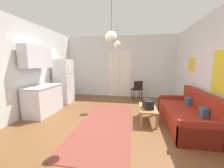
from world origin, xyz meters
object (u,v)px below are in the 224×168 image
Objects in this scene: handbag at (148,104)px; bamboo_vase at (148,103)px; coffee_table at (148,109)px; pendant_lamp_near at (111,37)px; refrigerator at (64,81)px; pendant_lamp_far at (117,44)px; couch at (188,115)px; accent_chair at (137,89)px.

bamboo_vase is at bearing 88.00° from handbag.
pendant_lamp_near is (-0.84, -1.00, 1.74)m from coffee_table.
pendant_lamp_near reaches higher than bamboo_vase.
handbag is 1.99m from pendant_lamp_near.
coffee_table is 0.52× the size of refrigerator.
coffee_table is 0.19m from handbag.
refrigerator reaches higher than bamboo_vase.
bamboo_vase is at bearing 51.75° from pendant_lamp_near.
coffee_table is at bearing -47.58° from pendant_lamp_far.
couch is 4.45m from refrigerator.
coffee_table is at bearing 174.18° from couch.
pendant_lamp_near is at bearing -45.26° from refrigerator.
pendant_lamp_far is (-1.98, 1.18, 1.94)m from couch.
accent_chair reaches higher than handbag.
coffee_table is (-0.99, 0.10, 0.07)m from couch.
pendant_lamp_far reaches higher than bamboo_vase.
coffee_table is 1.07× the size of accent_chair.
pendant_lamp_far is (-0.74, -1.13, 1.72)m from accent_chair.
pendant_lamp_near and pendant_lamp_far have the same top height.
refrigerator is (-4.16, 1.45, 0.59)m from couch.
pendant_lamp_near is (-1.83, -0.89, 1.80)m from couch.
accent_chair is 3.62m from pendant_lamp_near.
handbag is (-0.01, -0.16, 0.00)m from bamboo_vase.
handbag is at bearing 47.48° from pendant_lamp_near.
bamboo_vase is 1.18× the size of handbag.
pendant_lamp_far reaches higher than accent_chair.
bamboo_vase is 0.16m from handbag.
pendant_lamp_near reaches higher than coffee_table.
handbag is 0.42× the size of pendant_lamp_near.
accent_chair is 1.13× the size of pendant_lamp_far.
handbag is at bearing -93.14° from coffee_table.
bamboo_vase is 0.52× the size of accent_chair.
couch is at bearing 26.02° from pendant_lamp_near.
bamboo_vase is 2.15m from accent_chair.
couch is 4.90× the size of bamboo_vase.
bamboo_vase is at bearing -22.10° from refrigerator.
bamboo_vase is 2.07m from pendant_lamp_near.
accent_chair is at bearing 118.14° from couch.
refrigerator is (-3.16, 1.44, 0.35)m from handbag.
pendant_lamp_near is at bearing -86.00° from pendant_lamp_far.
pendant_lamp_near is at bearing -130.08° from coffee_table.
couch is at bearing -0.81° from handbag.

